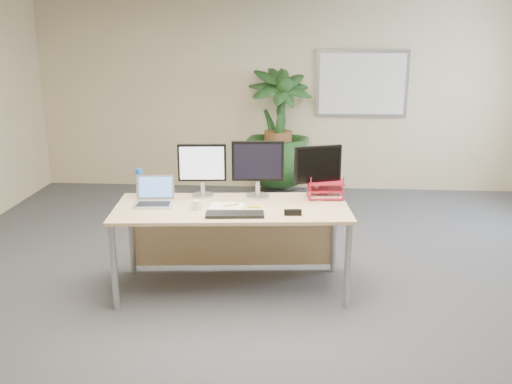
# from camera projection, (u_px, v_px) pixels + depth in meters

# --- Properties ---
(floor) EXTENTS (8.00, 8.00, 0.00)m
(floor) POSITION_uv_depth(u_px,v_px,m) (259.00, 314.00, 4.78)
(floor) COLOR #424247
(floor) RESTS_ON ground
(back_wall) EXTENTS (7.00, 0.04, 2.70)m
(back_wall) POSITION_uv_depth(u_px,v_px,m) (277.00, 97.00, 8.24)
(back_wall) COLOR beige
(back_wall) RESTS_ON floor
(whiteboard) EXTENTS (1.30, 0.04, 0.95)m
(whiteboard) POSITION_uv_depth(u_px,v_px,m) (362.00, 84.00, 8.07)
(whiteboard) COLOR #A7A7AC
(whiteboard) RESTS_ON back_wall
(desk) EXTENTS (2.13, 1.05, 0.79)m
(desk) POSITION_uv_depth(u_px,v_px,m) (232.00, 220.00, 5.20)
(desk) COLOR tan
(desk) RESTS_ON floor
(floor_plant) EXTENTS (1.09, 1.09, 1.50)m
(floor_plant) POSITION_uv_depth(u_px,v_px,m) (278.00, 142.00, 8.12)
(floor_plant) COLOR #153A15
(floor_plant) RESTS_ON floor
(monitor_left) EXTENTS (0.45, 0.20, 0.50)m
(monitor_left) POSITION_uv_depth(u_px,v_px,m) (202.00, 167.00, 5.26)
(monitor_left) COLOR #B2B2B7
(monitor_left) RESTS_ON desk
(monitor_right) EXTENTS (0.48, 0.22, 0.53)m
(monitor_right) POSITION_uv_depth(u_px,v_px,m) (258.00, 165.00, 5.23)
(monitor_right) COLOR #B2B2B7
(monitor_right) RESTS_ON desk
(monitor_dark) EXTENTS (0.43, 0.20, 0.49)m
(monitor_dark) POSITION_uv_depth(u_px,v_px,m) (318.00, 168.00, 5.21)
(monitor_dark) COLOR #B2B2B7
(monitor_dark) RESTS_ON desk
(laptop) EXTENTS (0.36, 0.32, 0.24)m
(laptop) POSITION_uv_depth(u_px,v_px,m) (155.00, 197.00, 5.10)
(laptop) COLOR silver
(laptop) RESTS_ON desk
(keyboard) EXTENTS (0.50, 0.21, 0.03)m
(keyboard) POSITION_uv_depth(u_px,v_px,m) (235.00, 214.00, 4.78)
(keyboard) COLOR black
(keyboard) RESTS_ON desk
(coffee_mug) EXTENTS (0.11, 0.07, 0.08)m
(coffee_mug) POSITION_uv_depth(u_px,v_px,m) (197.00, 205.00, 4.94)
(coffee_mug) COLOR silver
(coffee_mug) RESTS_ON desk
(spiral_notebook) EXTENTS (0.30, 0.23, 0.01)m
(spiral_notebook) POSITION_uv_depth(u_px,v_px,m) (227.00, 206.00, 5.03)
(spiral_notebook) COLOR white
(spiral_notebook) RESTS_ON desk
(orange_pen) EXTENTS (0.14, 0.09, 0.01)m
(orange_pen) POSITION_uv_depth(u_px,v_px,m) (231.00, 205.00, 5.02)
(orange_pen) COLOR orange
(orange_pen) RESTS_ON spiral_notebook
(yellow_highlighter) EXTENTS (0.12, 0.04, 0.02)m
(yellow_highlighter) POSITION_uv_depth(u_px,v_px,m) (255.00, 207.00, 5.00)
(yellow_highlighter) COLOR yellow
(yellow_highlighter) RESTS_ON desk
(water_bottle) EXTENTS (0.07, 0.07, 0.26)m
(water_bottle) POSITION_uv_depth(u_px,v_px,m) (140.00, 183.00, 5.32)
(water_bottle) COLOR silver
(water_bottle) RESTS_ON desk
(letter_tray) EXTENTS (0.34, 0.27, 0.15)m
(letter_tray) POSITION_uv_depth(u_px,v_px,m) (325.00, 190.00, 5.29)
(letter_tray) COLOR maroon
(letter_tray) RESTS_ON desk
(stapler) EXTENTS (0.15, 0.05, 0.05)m
(stapler) POSITION_uv_depth(u_px,v_px,m) (293.00, 212.00, 4.80)
(stapler) COLOR black
(stapler) RESTS_ON desk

